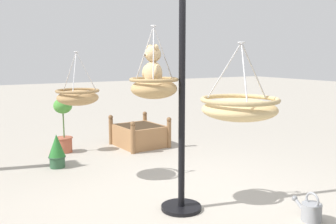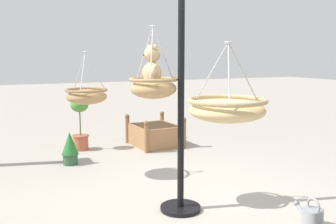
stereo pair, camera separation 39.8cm
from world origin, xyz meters
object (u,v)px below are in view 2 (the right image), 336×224
Objects in this scene: hanging_basket_left_high at (227,109)px; potted_plant_tall_leafy at (80,122)px; hanging_basket_right_low at (87,96)px; wooden_planter_box at (155,134)px; watering_can at (312,217)px; teddy_bear at (151,68)px; hanging_basket_with_teddy at (153,87)px; potted_plant_fern_front at (70,148)px; display_pole_central at (181,144)px.

potted_plant_tall_leafy is (4.13, 0.35, -0.74)m from hanging_basket_left_high.
hanging_basket_right_low reaches higher than wooden_planter_box.
hanging_basket_right_low is 1.99× the size of watering_can.
hanging_basket_left_high reaches higher than hanging_basket_right_low.
teddy_bear reaches higher than hanging_basket_left_high.
hanging_basket_right_low is at bearing 12.70° from hanging_basket_left_high.
hanging_basket_left_high is (-1.19, -0.16, -0.28)m from teddy_bear.
hanging_basket_with_teddy is at bearing 6.50° from hanging_basket_left_high.
potted_plant_tall_leafy is (0.85, -0.33, 0.26)m from potted_plant_fern_front.
hanging_basket_right_low is 1.36× the size of potted_plant_fern_front.
display_pole_central is 0.67m from hanging_basket_with_teddy.
teddy_bear is 2.18m from watering_can.
display_pole_central is 3.16× the size of hanging_basket_with_teddy.
potted_plant_tall_leafy reaches higher than potted_plant_fern_front.
hanging_basket_with_teddy is at bearing -90.00° from teddy_bear.
potted_plant_tall_leafy reaches higher than watering_can.
hanging_basket_right_low is at bearing 18.08° from hanging_basket_with_teddy.
potted_plant_tall_leafy is (2.94, 0.22, -0.83)m from hanging_basket_with_teddy.
potted_plant_fern_front is (-0.61, 1.67, 0.04)m from wooden_planter_box.
wooden_planter_box is 1.04× the size of potted_plant_tall_leafy.
hanging_basket_left_high reaches higher than wooden_planter_box.
hanging_basket_with_teddy is 1.48× the size of potted_plant_fern_front.
potted_plant_fern_front is (0.78, 0.12, -0.89)m from hanging_basket_right_low.
display_pole_central is at bearing -155.09° from hanging_basket_right_low.
display_pole_central is 2.43m from potted_plant_fern_front.
display_pole_central reaches higher than potted_plant_fern_front.
hanging_basket_with_teddy is 1.74× the size of teddy_bear.
teddy_bear is 0.62× the size of hanging_basket_right_low.
potted_plant_fern_front is 3.62m from watering_can.
hanging_basket_right_low is 3.07m from watering_can.
teddy_bear is 0.46× the size of potted_plant_tall_leafy.
hanging_basket_with_teddy reaches higher than potted_plant_tall_leafy.
potted_plant_fern_front is at bearing 158.78° from potted_plant_tall_leafy.
wooden_planter_box is (3.89, -0.98, -1.04)m from hanging_basket_left_high.
teddy_bear reaches higher than hanging_basket_right_low.
hanging_basket_left_high reaches higher than potted_plant_tall_leafy.
watering_can is (-1.05, -1.27, -1.43)m from teddy_bear.
display_pole_central is 6.82× the size of watering_can.
display_pole_central is 2.51× the size of potted_plant_tall_leafy.
teddy_bear reaches higher than potted_plant_tall_leafy.
watering_can is (-3.75, -0.12, -0.11)m from wooden_planter_box.
potted_plant_fern_front is (2.24, 0.80, -0.48)m from display_pole_central.
hanging_basket_right_low is at bearing 24.91° from display_pole_central.
watering_can is (-0.90, -0.99, -0.63)m from display_pole_central.
teddy_bear is at bearing 50.39° from watering_can.
hanging_basket_right_low is at bearing -171.44° from potted_plant_fern_front.
wooden_planter_box is 3.75m from watering_can.
hanging_basket_left_high is 4.14m from wooden_planter_box.
potted_plant_tall_leafy is at bearing 4.21° from hanging_basket_with_teddy.
potted_plant_tall_leafy is at bearing 20.11° from watering_can.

